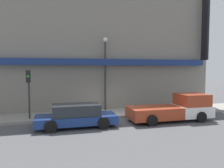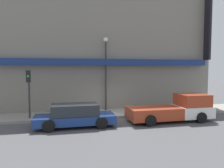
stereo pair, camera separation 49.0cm
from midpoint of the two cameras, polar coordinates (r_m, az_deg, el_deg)
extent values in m
plane|color=#4C4C4F|center=(15.52, 0.53, -9.12)|extent=(80.00, 80.00, 0.00)
cube|color=gray|center=(16.85, -0.63, -7.74)|extent=(36.00, 2.84, 0.18)
cube|color=gray|center=(19.41, -2.53, 8.42)|extent=(19.80, 3.00, 10.01)
cube|color=navy|center=(17.59, -1.43, 5.74)|extent=(18.22, 0.60, 0.50)
cube|color=black|center=(21.77, 24.35, 13.23)|extent=(0.20, 0.80, 5.67)
cube|color=white|center=(16.28, 20.94, -6.59)|extent=(2.28, 1.99, 0.75)
cube|color=#9E381E|center=(16.15, 21.02, -3.88)|extent=(1.94, 1.83, 0.80)
cube|color=#9E381E|center=(14.89, 11.73, -7.39)|extent=(3.42, 1.99, 0.75)
cylinder|color=black|center=(17.17, 19.21, -6.85)|extent=(0.70, 0.22, 0.70)
cylinder|color=black|center=(15.56, 23.17, -8.09)|extent=(0.70, 0.22, 0.70)
cylinder|color=black|center=(15.59, 8.05, -7.77)|extent=(0.70, 0.22, 0.70)
cylinder|color=black|center=(13.80, 11.07, -9.38)|extent=(0.70, 0.22, 0.70)
cube|color=navy|center=(13.62, -8.62, -9.04)|extent=(4.83, 1.78, 0.51)
cube|color=#23282D|center=(13.50, -8.65, -6.61)|extent=(2.80, 1.60, 0.67)
cylinder|color=black|center=(14.69, -3.00, -8.48)|extent=(0.70, 0.22, 0.70)
cylinder|color=black|center=(12.99, -1.59, -10.16)|extent=(0.70, 0.22, 0.70)
cylinder|color=black|center=(14.48, -14.89, -8.80)|extent=(0.70, 0.22, 0.70)
cylinder|color=black|center=(12.75, -15.13, -10.58)|extent=(0.70, 0.22, 0.70)
cylinder|color=#196633|center=(16.65, 7.00, -6.73)|extent=(0.21, 0.21, 0.50)
sphere|color=#196633|center=(16.59, 7.01, -5.65)|extent=(0.20, 0.20, 0.20)
cylinder|color=#2D2D2D|center=(17.52, -0.84, 2.03)|extent=(0.14, 0.14, 5.47)
sphere|color=silver|center=(17.65, -0.85, 11.52)|extent=(0.36, 0.36, 0.36)
cylinder|color=#2D2D2D|center=(15.64, -19.99, -2.56)|extent=(0.12, 0.12, 3.25)
cube|color=black|center=(15.39, -20.17, 1.90)|extent=(0.28, 0.20, 0.80)
sphere|color=green|center=(15.27, -20.23, 1.89)|extent=(0.16, 0.16, 0.16)
camera|label=1|loc=(0.25, -89.14, 0.06)|focal=35.00mm
camera|label=2|loc=(0.25, 90.86, -0.06)|focal=35.00mm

